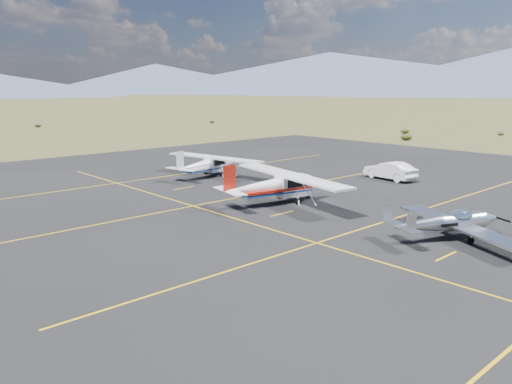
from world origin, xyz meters
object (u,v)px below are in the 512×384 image
aircraft_low_wing (449,222)px  aircraft_cessna (276,185)px  aircraft_plain (206,164)px  sedan (390,171)px

aircraft_low_wing → aircraft_cessna: bearing=119.1°
aircraft_plain → sedan: size_ratio=2.18×
aircraft_low_wing → aircraft_plain: size_ratio=0.83×
aircraft_cessna → sedan: size_ratio=2.48×
aircraft_low_wing → aircraft_plain: bearing=110.3°
aircraft_cessna → aircraft_low_wing: bearing=-74.0°
aircraft_plain → sedan: (11.03, -11.70, -0.37)m
aircraft_cessna → aircraft_plain: size_ratio=1.14×
sedan → aircraft_low_wing: bearing=49.4°
aircraft_low_wing → sedan: aircraft_low_wing is taller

